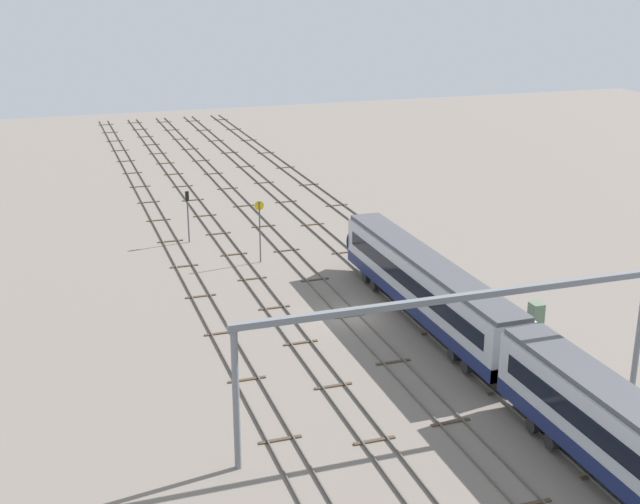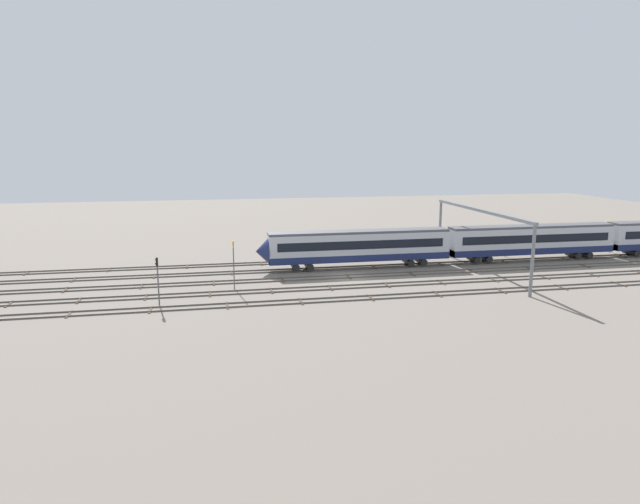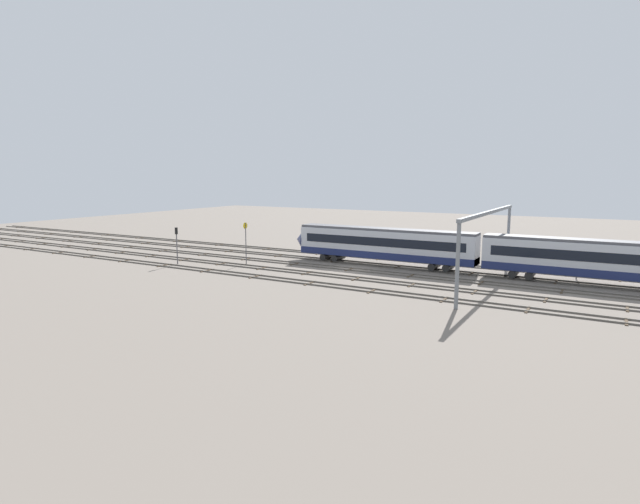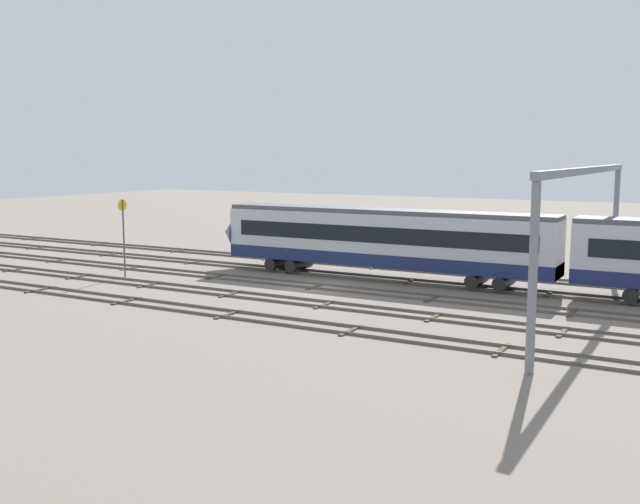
{
  "view_description": "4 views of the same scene",
  "coord_description": "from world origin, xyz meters",
  "px_view_note": "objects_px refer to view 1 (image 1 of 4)",
  "views": [
    {
      "loc": [
        -53.63,
        20.44,
        24.22
      ],
      "look_at": [
        5.35,
        0.49,
        3.4
      ],
      "focal_mm": 47.11,
      "sensor_mm": 36.0,
      "label": 1
    },
    {
      "loc": [
        16.13,
        63.93,
        16.0
      ],
      "look_at": [
        3.49,
        -0.45,
        3.17
      ],
      "focal_mm": 30.96,
      "sensor_mm": 36.0,
      "label": 2
    },
    {
      "loc": [
        -28.47,
        56.78,
        11.8
      ],
      "look_at": [
        4.69,
        -0.65,
        1.81
      ],
      "focal_mm": 28.67,
      "sensor_mm": 36.0,
      "label": 3
    },
    {
      "loc": [
        -23.17,
        40.84,
        8.66
      ],
      "look_at": [
        1.54,
        -3.35,
        1.85
      ],
      "focal_mm": 40.49,
      "sensor_mm": 36.0,
      "label": 4
    }
  ],
  "objects_px": {
    "signal_light_trackside_departure": "(188,209)",
    "relay_cabinet": "(536,313)",
    "speed_sign_mid_trackside": "(260,224)",
    "overhead_gantry": "(456,323)"
  },
  "relations": [
    {
      "from": "overhead_gantry",
      "to": "relay_cabinet",
      "type": "distance_m",
      "value": 17.99
    },
    {
      "from": "signal_light_trackside_departure",
      "to": "relay_cabinet",
      "type": "bearing_deg",
      "value": -143.16
    },
    {
      "from": "overhead_gantry",
      "to": "speed_sign_mid_trackside",
      "type": "distance_m",
      "value": 31.13
    },
    {
      "from": "signal_light_trackside_departure",
      "to": "relay_cabinet",
      "type": "distance_m",
      "value": 34.08
    },
    {
      "from": "signal_light_trackside_departure",
      "to": "relay_cabinet",
      "type": "height_order",
      "value": "signal_light_trackside_departure"
    },
    {
      "from": "relay_cabinet",
      "to": "speed_sign_mid_trackside",
      "type": "bearing_deg",
      "value": 38.51
    },
    {
      "from": "overhead_gantry",
      "to": "speed_sign_mid_trackside",
      "type": "xyz_separation_m",
      "value": [
        30.88,
        2.76,
        -2.91
      ]
    },
    {
      "from": "signal_light_trackside_departure",
      "to": "overhead_gantry",
      "type": "bearing_deg",
      "value": -168.78
    },
    {
      "from": "speed_sign_mid_trackside",
      "to": "signal_light_trackside_departure",
      "type": "bearing_deg",
      "value": 32.32
    },
    {
      "from": "overhead_gantry",
      "to": "speed_sign_mid_trackside",
      "type": "relative_size",
      "value": 4.46
    }
  ]
}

